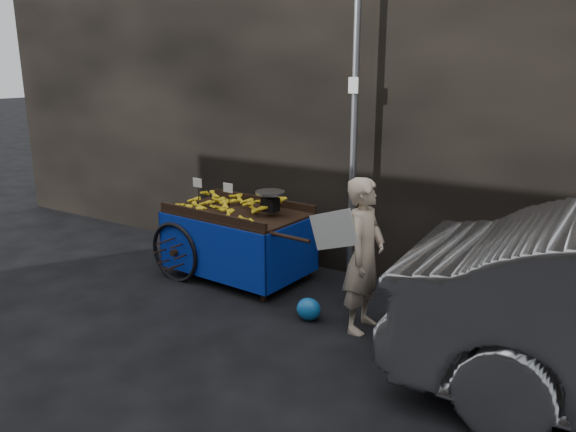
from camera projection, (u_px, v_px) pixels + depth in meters
The scene contains 6 objects.
ground at pixel (271, 315), 6.08m from camera, with size 80.00×80.00×0.00m, color black.
building_wall at pixel (406, 74), 7.34m from camera, with size 13.50×2.00×5.00m.
street_pole at pixel (354, 120), 6.46m from camera, with size 0.12×0.10×4.00m.
banana_cart at pixel (235, 217), 7.02m from camera, with size 2.37×1.24×1.26m.
vendor at pixel (364, 255), 5.58m from camera, with size 0.75×0.59×1.58m.
plastic_bag at pixel (309, 309), 5.94m from camera, with size 0.27×0.22×0.24m, color #175FAD.
Camera 1 is at (3.16, -4.61, 2.63)m, focal length 35.00 mm.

